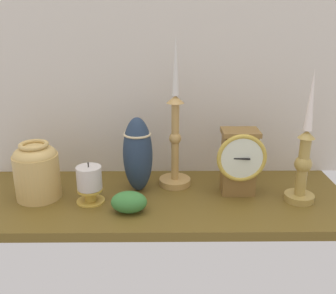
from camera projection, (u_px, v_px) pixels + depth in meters
ground_plane at (160, 200)px, 102.84cm from camera, size 100.00×36.00×2.40cm
back_wall at (160, 64)px, 109.23cm from camera, size 120.00×2.00×65.00cm
mantel_clock at (239, 161)px, 101.29cm from camera, size 12.89×8.30×17.73cm
candlestick_tall_left at (304, 161)px, 96.63cm from camera, size 7.60×7.60×34.25cm
candlestick_tall_center at (175, 141)px, 105.49cm from camera, size 8.89×8.89×41.94cm
brass_vase_jar at (36, 170)px, 99.49cm from camera, size 11.61×11.61×15.24cm
pillar_candle_front at (90, 183)px, 97.96cm from camera, size 7.30×7.30×10.90cm
tall_ceramic_vase at (138, 154)px, 102.89cm from camera, size 7.95×7.95×20.74cm
ivy_sprig at (129, 202)px, 93.64cm from camera, size 8.87×6.21×5.35cm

